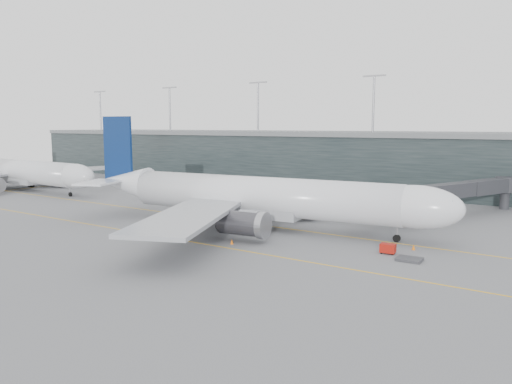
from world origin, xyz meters
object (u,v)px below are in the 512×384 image
Objects in this scene: main_aircraft at (257,197)px; gse_cart at (388,248)px; second_aircraft at (21,171)px; jet_bridge at (441,190)px.

gse_cart is (23.89, -4.50, -4.48)m from main_aircraft.
second_aircraft is 103.52m from gse_cart.
jet_bridge is at bearing 45.21° from main_aircraft.
jet_bridge is at bearing 13.99° from second_aircraft.
second_aircraft is (-101.39, -22.83, -0.05)m from jet_bridge.
main_aircraft is 24.72m from gse_cart.
gse_cart is at bearing -64.46° from jet_bridge.
jet_bridge reaches higher than gse_cart.
main_aircraft is at bearing 163.91° from gse_cart.
jet_bridge is 103.93m from second_aircraft.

